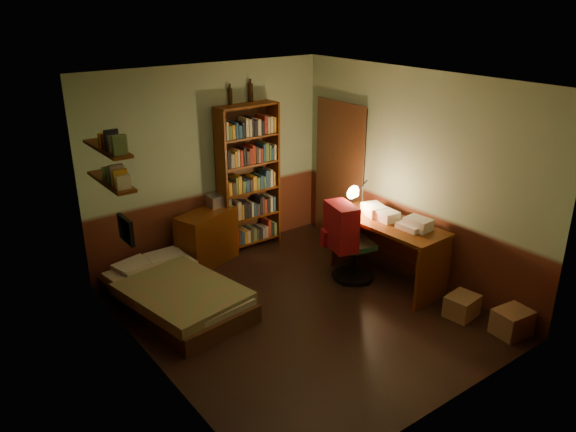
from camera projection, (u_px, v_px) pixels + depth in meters
floor at (301, 312)px, 6.46m from camera, size 3.50×4.00×0.02m
ceiling at (303, 80)px, 5.49m from camera, size 3.50×4.00×0.02m
wall_back at (209, 163)px, 7.47m from camera, size 3.50×0.02×2.60m
wall_left at (146, 247)px, 5.00m from camera, size 0.02×4.00×2.60m
wall_right at (414, 176)px, 6.95m from camera, size 0.02×4.00×2.60m
wall_front at (457, 276)px, 4.47m from camera, size 3.50×0.02×2.60m
doorway at (341, 174)px, 8.01m from camera, size 0.06×0.90×2.00m
door_trim at (339, 175)px, 7.99m from camera, size 0.02×0.98×2.08m
bed at (175, 285)px, 6.46m from camera, size 1.20×1.94×0.55m
dresser at (207, 237)px, 7.51m from camera, size 0.90×0.64×0.73m
mini_stereo at (218, 200)px, 7.59m from camera, size 0.29×0.23×0.16m
bookshelf at (248, 179)px, 7.74m from camera, size 0.89×0.31×2.05m
bottle_left at (230, 96)px, 7.30m from camera, size 0.06×0.06×0.21m
bottle_right at (251, 93)px, 7.47m from camera, size 0.08×0.08×0.25m
desk at (387, 251)px, 7.02m from camera, size 0.69×1.52×0.80m
paper_stack at (374, 210)px, 7.07m from camera, size 0.31×0.37×0.13m
desk_lamp at (363, 189)px, 7.11m from camera, size 0.20×0.20×0.58m
office_chair at (355, 238)px, 7.00m from camera, size 0.67×0.62×1.13m
red_jacket at (355, 182)px, 6.35m from camera, size 0.34×0.52×0.57m
wall_shelf_lower at (111, 182)px, 5.77m from camera, size 0.20×0.90×0.03m
wall_shelf_upper at (107, 148)px, 5.64m from camera, size 0.20×0.90×0.03m
framed_picture at (126, 230)px, 5.48m from camera, size 0.04×0.32×0.26m
cardboard_box_a at (512, 322)px, 5.98m from camera, size 0.41×0.34×0.28m
cardboard_box_b at (462, 306)px, 6.32m from camera, size 0.38×0.33×0.25m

